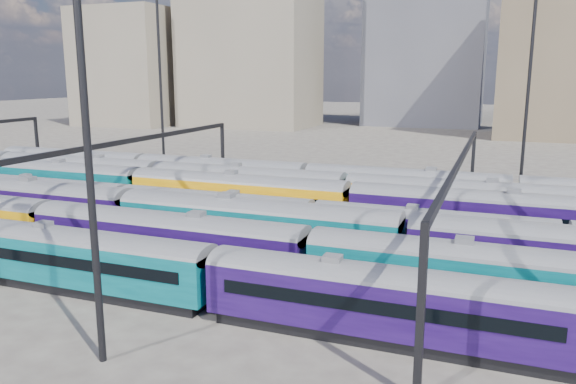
% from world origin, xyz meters
% --- Properties ---
extents(ground, '(500.00, 500.00, 0.00)m').
position_xyz_m(ground, '(0.00, 0.00, 0.00)').
color(ground, '#46403C').
rests_on(ground, ground).
extents(rake_1, '(148.90, 3.11, 5.24)m').
position_xyz_m(rake_1, '(-8.98, -10.00, 2.75)').
color(rake_1, black).
rests_on(rake_1, ground).
extents(rake_2, '(135.52, 3.30, 5.58)m').
position_xyz_m(rake_2, '(-15.69, -5.00, 2.93)').
color(rake_2, black).
rests_on(rake_2, ground).
extents(rake_3, '(111.44, 2.72, 4.56)m').
position_xyz_m(rake_3, '(-1.32, 0.00, 2.40)').
color(rake_3, black).
rests_on(rake_3, ground).
extents(rake_4, '(110.92, 3.25, 5.48)m').
position_xyz_m(rake_4, '(-10.71, 5.00, 2.88)').
color(rake_4, black).
rests_on(rake_4, ground).
extents(rake_5, '(130.03, 3.17, 5.35)m').
position_xyz_m(rake_5, '(-1.27, 10.00, 2.81)').
color(rake_5, black).
rests_on(rake_5, ground).
extents(rake_6, '(106.22, 3.11, 5.24)m').
position_xyz_m(rake_6, '(3.59, 15.00, 2.75)').
color(rake_6, black).
rests_on(rake_6, ground).
extents(gantry_1, '(0.35, 40.35, 8.03)m').
position_xyz_m(gantry_1, '(-20.00, 0.00, 6.79)').
color(gantry_1, black).
rests_on(gantry_1, ground).
extents(gantry_2, '(0.35, 40.35, 8.03)m').
position_xyz_m(gantry_2, '(10.00, 0.00, 6.79)').
color(gantry_2, black).
rests_on(gantry_2, ground).
extents(mast_1, '(1.40, 0.50, 25.60)m').
position_xyz_m(mast_1, '(-30.00, 22.00, 13.97)').
color(mast_1, black).
rests_on(mast_1, ground).
extents(mast_2, '(1.40, 0.50, 25.60)m').
position_xyz_m(mast_2, '(-5.00, -22.00, 13.97)').
color(mast_2, black).
rests_on(mast_2, ground).
extents(mast_3, '(1.40, 0.50, 25.60)m').
position_xyz_m(mast_3, '(15.00, 24.00, 13.97)').
color(mast_3, black).
rests_on(mast_3, ground).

